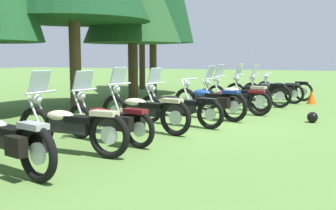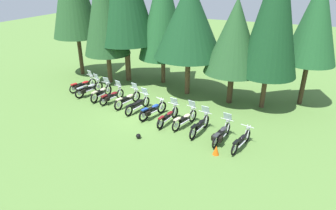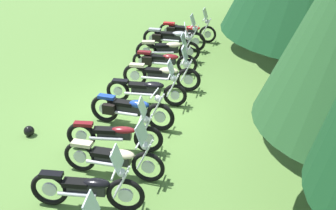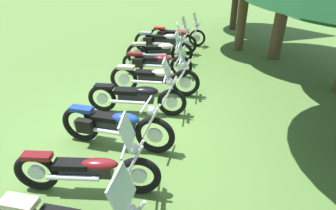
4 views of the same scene
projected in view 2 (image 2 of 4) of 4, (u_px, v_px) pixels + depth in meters
ground_plane at (146, 113)px, 18.26m from camera, size 80.00×80.00×0.00m
motorcycle_0 at (83, 84)px, 21.64m from camera, size 1.02×2.24×1.35m
motorcycle_1 at (89, 89)px, 20.79m from camera, size 0.92×2.34×1.39m
motorcycle_2 at (102, 92)px, 20.16m from camera, size 0.74×2.25×1.38m
motorcycle_3 at (112, 96)px, 19.66m from camera, size 0.83×2.14×1.35m
motorcycle_4 at (128, 99)px, 19.11m from camera, size 0.84×2.36×1.38m
motorcycle_5 at (138, 104)px, 18.39m from camera, size 0.81×2.29×1.35m
motorcycle_6 at (153, 110)px, 17.58m from camera, size 0.95×2.20×1.04m
motorcycle_7 at (168, 116)px, 16.93m from camera, size 0.77×2.28×1.36m
motorcycle_8 at (185, 119)px, 16.58m from camera, size 0.86×2.19×1.37m
motorcycle_9 at (200, 125)px, 15.86m from camera, size 0.78×2.22×1.38m
motorcycle_10 at (222, 133)px, 15.08m from camera, size 0.82×2.20×1.35m
motorcycle_11 at (241, 140)px, 14.51m from camera, size 0.76×2.13×1.00m
pine_tree_1 at (104, 4)px, 21.08m from camera, size 3.44×3.44×9.57m
pine_tree_3 at (163, 10)px, 21.18m from camera, size 3.73×3.73×8.96m
pine_tree_4 at (189, 19)px, 19.17m from camera, size 4.69×4.69×7.71m
pine_tree_5 at (235, 36)px, 18.00m from camera, size 3.68×3.68×6.71m
pine_tree_6 at (275, 11)px, 16.66m from camera, size 3.47×3.47×9.80m
pine_tree_7 at (316, 19)px, 17.40m from camera, size 3.16×3.16×8.12m
traffic_cone at (216, 150)px, 14.07m from camera, size 0.32×0.32×0.48m
dropped_helmet at (138, 136)px, 15.48m from camera, size 0.26×0.26×0.26m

